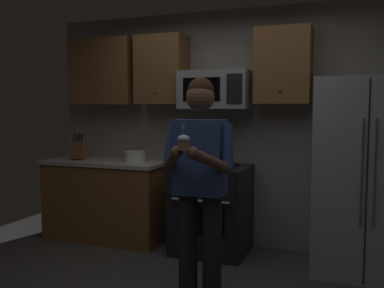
{
  "coord_description": "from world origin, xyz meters",
  "views": [
    {
      "loc": [
        1.25,
        -2.86,
        1.53
      ],
      "look_at": [
        0.07,
        0.21,
        1.25
      ],
      "focal_mm": 39.88,
      "sensor_mm": 36.0,
      "label": 1
    }
  ],
  "objects_px": {
    "bowl_large_white": "(135,156)",
    "person": "(200,177)",
    "refrigerator": "(366,177)",
    "oven_range": "(212,209)",
    "microwave": "(216,90)",
    "knife_block": "(79,150)",
    "cupcake": "(184,142)"
  },
  "relations": [
    {
      "from": "refrigerator",
      "to": "bowl_large_white",
      "type": "relative_size",
      "value": 7.06
    },
    {
      "from": "knife_block",
      "to": "bowl_large_white",
      "type": "distance_m",
      "value": 0.72
    },
    {
      "from": "oven_range",
      "to": "microwave",
      "type": "bearing_deg",
      "value": 89.98
    },
    {
      "from": "oven_range",
      "to": "person",
      "type": "xyz_separation_m",
      "value": [
        0.28,
        -1.16,
        0.53
      ]
    },
    {
      "from": "microwave",
      "to": "refrigerator",
      "type": "xyz_separation_m",
      "value": [
        1.5,
        -0.16,
        -0.82
      ]
    },
    {
      "from": "microwave",
      "to": "knife_block",
      "type": "height_order",
      "value": "microwave"
    },
    {
      "from": "knife_block",
      "to": "person",
      "type": "xyz_separation_m",
      "value": [
        1.92,
        -1.13,
        -0.04
      ]
    },
    {
      "from": "bowl_large_white",
      "to": "person",
      "type": "bearing_deg",
      "value": -44.49
    },
    {
      "from": "refrigerator",
      "to": "oven_range",
      "type": "bearing_deg",
      "value": 178.5
    },
    {
      "from": "oven_range",
      "to": "bowl_large_white",
      "type": "height_order",
      "value": "bowl_large_white"
    },
    {
      "from": "knife_block",
      "to": "bowl_large_white",
      "type": "bearing_deg",
      "value": 4.98
    },
    {
      "from": "refrigerator",
      "to": "bowl_large_white",
      "type": "bearing_deg",
      "value": 178.31
    },
    {
      "from": "refrigerator",
      "to": "knife_block",
      "type": "relative_size",
      "value": 5.63
    },
    {
      "from": "refrigerator",
      "to": "knife_block",
      "type": "height_order",
      "value": "refrigerator"
    },
    {
      "from": "microwave",
      "to": "cupcake",
      "type": "relative_size",
      "value": 4.26
    },
    {
      "from": "microwave",
      "to": "cupcake",
      "type": "xyz_separation_m",
      "value": [
        0.28,
        -1.61,
        -0.43
      ]
    },
    {
      "from": "oven_range",
      "to": "person",
      "type": "height_order",
      "value": "person"
    },
    {
      "from": "oven_range",
      "to": "bowl_large_white",
      "type": "relative_size",
      "value": 3.65
    },
    {
      "from": "oven_range",
      "to": "bowl_large_white",
      "type": "xyz_separation_m",
      "value": [
        -0.93,
        0.03,
        0.52
      ]
    },
    {
      "from": "bowl_large_white",
      "to": "person",
      "type": "relative_size",
      "value": 0.14
    },
    {
      "from": "knife_block",
      "to": "oven_range",
      "type": "bearing_deg",
      "value": 1.03
    },
    {
      "from": "bowl_large_white",
      "to": "cupcake",
      "type": "distance_m",
      "value": 1.97
    },
    {
      "from": "microwave",
      "to": "bowl_large_white",
      "type": "xyz_separation_m",
      "value": [
        -0.93,
        -0.09,
        -0.74
      ]
    },
    {
      "from": "person",
      "to": "cupcake",
      "type": "bearing_deg",
      "value": -90.0
    },
    {
      "from": "refrigerator",
      "to": "cupcake",
      "type": "bearing_deg",
      "value": -130.01
    },
    {
      "from": "microwave",
      "to": "person",
      "type": "height_order",
      "value": "microwave"
    },
    {
      "from": "microwave",
      "to": "person",
      "type": "bearing_deg",
      "value": -77.45
    },
    {
      "from": "oven_range",
      "to": "knife_block",
      "type": "distance_m",
      "value": 1.74
    },
    {
      "from": "bowl_large_white",
      "to": "person",
      "type": "xyz_separation_m",
      "value": [
        1.21,
        -1.19,
        0.01
      ]
    },
    {
      "from": "bowl_large_white",
      "to": "person",
      "type": "distance_m",
      "value": 1.7
    },
    {
      "from": "microwave",
      "to": "knife_block",
      "type": "bearing_deg",
      "value": -174.82
    },
    {
      "from": "refrigerator",
      "to": "bowl_large_white",
      "type": "height_order",
      "value": "refrigerator"
    }
  ]
}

